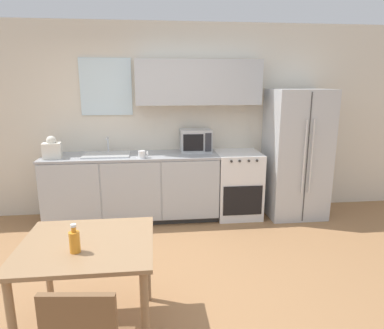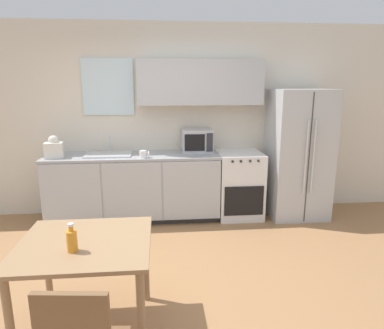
{
  "view_description": "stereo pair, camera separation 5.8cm",
  "coord_description": "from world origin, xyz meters",
  "px_view_note": "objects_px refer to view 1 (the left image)",
  "views": [
    {
      "loc": [
        0.07,
        -2.96,
        1.88
      ],
      "look_at": [
        0.46,
        0.49,
        1.05
      ],
      "focal_mm": 32.0,
      "sensor_mm": 36.0,
      "label": 1
    },
    {
      "loc": [
        0.13,
        -2.97,
        1.88
      ],
      "look_at": [
        0.46,
        0.49,
        1.05
      ],
      "focal_mm": 32.0,
      "sensor_mm": 36.0,
      "label": 2
    }
  ],
  "objects_px": {
    "coffee_mug": "(142,154)",
    "drink_bottle": "(75,241)",
    "microwave": "(196,141)",
    "dining_table": "(88,257)",
    "oven_range": "(237,184)",
    "refrigerator": "(296,154)"
  },
  "relations": [
    {
      "from": "drink_bottle",
      "to": "oven_range",
      "type": "bearing_deg",
      "value": 54.46
    },
    {
      "from": "dining_table",
      "to": "drink_bottle",
      "type": "xyz_separation_m",
      "value": [
        -0.05,
        -0.14,
        0.2
      ]
    },
    {
      "from": "microwave",
      "to": "dining_table",
      "type": "xyz_separation_m",
      "value": [
        -1.09,
        -2.4,
        -0.45
      ]
    },
    {
      "from": "coffee_mug",
      "to": "dining_table",
      "type": "distance_m",
      "value": 2.11
    },
    {
      "from": "refrigerator",
      "to": "dining_table",
      "type": "distance_m",
      "value": 3.37
    },
    {
      "from": "oven_range",
      "to": "microwave",
      "type": "distance_m",
      "value": 0.87
    },
    {
      "from": "oven_range",
      "to": "refrigerator",
      "type": "xyz_separation_m",
      "value": [
        0.83,
        -0.04,
        0.44
      ]
    },
    {
      "from": "refrigerator",
      "to": "coffee_mug",
      "type": "xyz_separation_m",
      "value": [
        -2.16,
        -0.18,
        0.08
      ]
    },
    {
      "from": "drink_bottle",
      "to": "microwave",
      "type": "bearing_deg",
      "value": 65.95
    },
    {
      "from": "coffee_mug",
      "to": "dining_table",
      "type": "height_order",
      "value": "coffee_mug"
    },
    {
      "from": "oven_range",
      "to": "coffee_mug",
      "type": "height_order",
      "value": "coffee_mug"
    },
    {
      "from": "refrigerator",
      "to": "coffee_mug",
      "type": "bearing_deg",
      "value": -175.3
    },
    {
      "from": "refrigerator",
      "to": "drink_bottle",
      "type": "bearing_deg",
      "value": -137.07
    },
    {
      "from": "coffee_mug",
      "to": "drink_bottle",
      "type": "relative_size",
      "value": 0.64
    },
    {
      "from": "dining_table",
      "to": "drink_bottle",
      "type": "bearing_deg",
      "value": -109.02
    },
    {
      "from": "oven_range",
      "to": "drink_bottle",
      "type": "distance_m",
      "value": 2.99
    },
    {
      "from": "dining_table",
      "to": "microwave",
      "type": "bearing_deg",
      "value": 65.66
    },
    {
      "from": "oven_range",
      "to": "microwave",
      "type": "xyz_separation_m",
      "value": [
        -0.59,
        0.13,
        0.62
      ]
    },
    {
      "from": "oven_range",
      "to": "dining_table",
      "type": "xyz_separation_m",
      "value": [
        -1.68,
        -2.27,
        0.18
      ]
    },
    {
      "from": "microwave",
      "to": "coffee_mug",
      "type": "height_order",
      "value": "microwave"
    },
    {
      "from": "oven_range",
      "to": "refrigerator",
      "type": "distance_m",
      "value": 0.94
    },
    {
      "from": "dining_table",
      "to": "refrigerator",
      "type": "bearing_deg",
      "value": 41.73
    }
  ]
}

